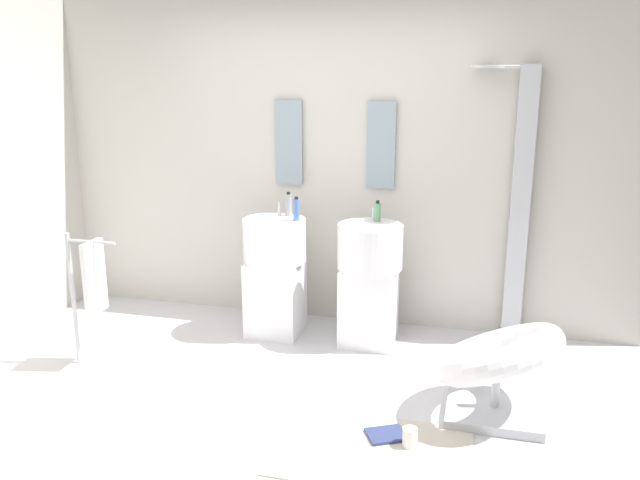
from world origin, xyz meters
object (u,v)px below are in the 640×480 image
Objects in this scene: shower_column at (518,201)px; soap_bottle_grey at (289,205)px; magazine_navy at (386,435)px; coffee_mug at (410,437)px; pedestal_sink_left at (275,272)px; towel_rack at (91,280)px; soap_bottle_green at (377,212)px; pedestal_sink_right at (369,279)px; lounge_chair at (497,362)px; soap_bottle_blue at (296,209)px.

shower_column is 1.71m from soap_bottle_grey.
coffee_mug is (0.14, -0.07, 0.04)m from magazine_navy.
towel_rack is at bearing -139.83° from pedestal_sink_left.
coffee_mug is 1.80m from soap_bottle_green.
pedestal_sink_right is 1.24m from shower_column.
lounge_chair reaches higher than magazine_navy.
pedestal_sink_right is at bearing 77.11° from magazine_navy.
soap_bottle_green is at bearing 74.75° from magazine_navy.
pedestal_sink_right is at bearing -0.14° from soap_bottle_blue.
soap_bottle_blue is (-1.59, -0.35, -0.08)m from shower_column.
coffee_mug is at bearing -48.20° from pedestal_sink_left.
soap_bottle_grey is (-1.14, 1.50, 0.94)m from coffee_mug.
lounge_chair is 6.76× the size of soap_bottle_green.
shower_column is at bearing 12.91° from soap_bottle_green.
lounge_chair is 2.71m from towel_rack.
magazine_navy is (0.34, -1.29, -0.48)m from pedestal_sink_right.
soap_bottle_blue is (1.20, 0.87, 0.37)m from towel_rack.
magazine_navy is at bearing -112.93° from shower_column.
soap_bottle_grey is 0.70m from soap_bottle_green.
pedestal_sink_left is at bearing -179.54° from soap_bottle_blue.
soap_bottle_blue is at bearing -53.62° from soap_bottle_grey.
soap_bottle_green reaches higher than pedestal_sink_right.
soap_bottle_blue reaches higher than coffee_mug.
pedestal_sink_right is at bearing 0.00° from pedestal_sink_left.
soap_bottle_blue is at bearing 0.46° from pedestal_sink_left.
pedestal_sink_left reaches higher than towel_rack.
pedestal_sink_right is 1.97m from towel_rack.
pedestal_sink_right is 1.51m from coffee_mug.
towel_rack is at bearing -144.17° from soap_bottle_blue.
lounge_chair is at bearing -32.83° from soap_bottle_grey.
soap_bottle_grey is (-1.70, -0.21, -0.08)m from shower_column.
towel_rack is 2.08m from soap_bottle_green.
soap_bottle_green is at bearing -167.09° from shower_column.
soap_bottle_green is 0.60m from soap_bottle_blue.
pedestal_sink_left is at bearing 131.80° from coffee_mug.
pedestal_sink_right is 5.63× the size of soap_bottle_blue.
pedestal_sink_left is 5.63× the size of soap_bottle_blue.
soap_bottle_grey is at bearing 97.40° from magazine_navy.
soap_bottle_grey is (-1.59, 1.03, 0.65)m from lounge_chair.
soap_bottle_green is (-1.00, -0.23, -0.09)m from shower_column.
soap_bottle_blue is at bearing 35.83° from towel_rack.
soap_bottle_green is (-0.90, 1.00, 0.64)m from lounge_chair.
magazine_navy is 2.01m from soap_bottle_grey.
soap_bottle_blue is at bearing -167.64° from shower_column.
towel_rack is at bearing -156.47° from shower_column.
soap_bottle_green is (0.70, -0.02, -0.01)m from soap_bottle_grey.
towel_rack is 1.53m from soap_bottle_blue.
pedestal_sink_right is at bearing 109.39° from coffee_mug.
towel_rack is 2.36m from coffee_mug.
pedestal_sink_right reaches higher than lounge_chair.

